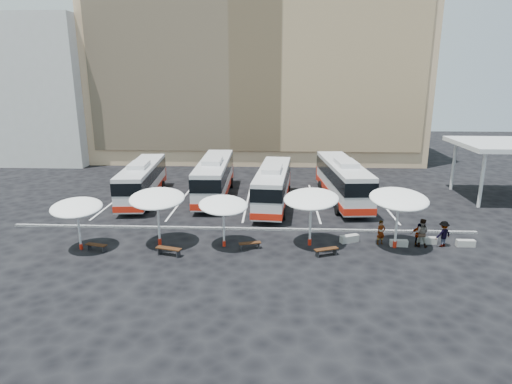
{
  "coord_description": "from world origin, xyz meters",
  "views": [
    {
      "loc": [
        2.47,
        -29.02,
        10.92
      ],
      "look_at": [
        1.0,
        3.0,
        2.2
      ],
      "focal_mm": 30.0,
      "sensor_mm": 36.0,
      "label": 1
    }
  ],
  "objects_px": {
    "conc_bench_1": "(399,243)",
    "passenger_2": "(418,235)",
    "bus_1": "(214,177)",
    "sunshade_4": "(399,199)",
    "sunshade_3": "(311,199)",
    "passenger_0": "(381,232)",
    "bus_0": "(142,180)",
    "conc_bench_2": "(427,240)",
    "wood_bench_0": "(96,246)",
    "conc_bench_0": "(349,239)",
    "wood_bench_2": "(250,244)",
    "wood_bench_3": "(326,250)",
    "sunshade_1": "(157,199)",
    "passenger_1": "(422,233)",
    "wood_bench_1": "(169,250)",
    "bus_2": "(273,185)",
    "conc_bench_3": "(466,243)",
    "bus_3": "(343,179)",
    "sunshade_0": "(77,208)",
    "sunshade_2": "(223,205)"
  },
  "relations": [
    {
      "from": "sunshade_1",
      "to": "sunshade_3",
      "type": "distance_m",
      "value": 10.03
    },
    {
      "from": "sunshade_1",
      "to": "passenger_0",
      "type": "height_order",
      "value": "sunshade_1"
    },
    {
      "from": "bus_0",
      "to": "passenger_1",
      "type": "distance_m",
      "value": 23.97
    },
    {
      "from": "sunshade_3",
      "to": "conc_bench_3",
      "type": "height_order",
      "value": "sunshade_3"
    },
    {
      "from": "sunshade_3",
      "to": "passenger_0",
      "type": "bearing_deg",
      "value": 4.73
    },
    {
      "from": "wood_bench_0",
      "to": "conc_bench_2",
      "type": "bearing_deg",
      "value": 5.83
    },
    {
      "from": "wood_bench_2",
      "to": "passenger_2",
      "type": "bearing_deg",
      "value": 5.02
    },
    {
      "from": "wood_bench_0",
      "to": "wood_bench_3",
      "type": "bearing_deg",
      "value": -0.48
    },
    {
      "from": "bus_0",
      "to": "sunshade_3",
      "type": "xyz_separation_m",
      "value": [
        14.36,
        -10.27,
        1.36
      ]
    },
    {
      "from": "sunshade_3",
      "to": "conc_bench_0",
      "type": "xyz_separation_m",
      "value": [
        2.74,
        0.64,
        -2.95
      ]
    },
    {
      "from": "bus_1",
      "to": "sunshade_4",
      "type": "xyz_separation_m",
      "value": [
        13.52,
        -11.56,
        1.35
      ]
    },
    {
      "from": "wood_bench_0",
      "to": "conc_bench_0",
      "type": "height_order",
      "value": "conc_bench_0"
    },
    {
      "from": "sunshade_2",
      "to": "conc_bench_0",
      "type": "relative_size",
      "value": 3.25
    },
    {
      "from": "wood_bench_3",
      "to": "conc_bench_3",
      "type": "distance_m",
      "value": 9.61
    },
    {
      "from": "conc_bench_3",
      "to": "passenger_2",
      "type": "relative_size",
      "value": 0.74
    },
    {
      "from": "conc_bench_1",
      "to": "passenger_2",
      "type": "distance_m",
      "value": 1.36
    },
    {
      "from": "wood_bench_0",
      "to": "passenger_1",
      "type": "distance_m",
      "value": 21.22
    },
    {
      "from": "sunshade_1",
      "to": "conc_bench_2",
      "type": "xyz_separation_m",
      "value": [
        17.96,
        0.99,
        -2.97
      ]
    },
    {
      "from": "bus_1",
      "to": "conc_bench_1",
      "type": "height_order",
      "value": "bus_1"
    },
    {
      "from": "wood_bench_0",
      "to": "passenger_1",
      "type": "height_order",
      "value": "passenger_1"
    },
    {
      "from": "sunshade_3",
      "to": "wood_bench_1",
      "type": "distance_m",
      "value": 9.64
    },
    {
      "from": "conc_bench_1",
      "to": "bus_0",
      "type": "bearing_deg",
      "value": 153.19
    },
    {
      "from": "bus_2",
      "to": "passenger_2",
      "type": "height_order",
      "value": "bus_2"
    },
    {
      "from": "passenger_2",
      "to": "wood_bench_0",
      "type": "bearing_deg",
      "value": -162.09
    },
    {
      "from": "sunshade_2",
      "to": "wood_bench_0",
      "type": "relative_size",
      "value": 2.86
    },
    {
      "from": "sunshade_4",
      "to": "conc_bench_2",
      "type": "relative_size",
      "value": 3.34
    },
    {
      "from": "bus_0",
      "to": "conc_bench_2",
      "type": "height_order",
      "value": "bus_0"
    },
    {
      "from": "bus_0",
      "to": "sunshade_1",
      "type": "distance_m",
      "value": 11.58
    },
    {
      "from": "wood_bench_2",
      "to": "passenger_0",
      "type": "xyz_separation_m",
      "value": [
        8.69,
        1.26,
        0.49
      ]
    },
    {
      "from": "sunshade_3",
      "to": "passenger_0",
      "type": "xyz_separation_m",
      "value": [
        4.75,
        0.39,
        -2.37
      ]
    },
    {
      "from": "wood_bench_1",
      "to": "conc_bench_2",
      "type": "height_order",
      "value": "wood_bench_1"
    },
    {
      "from": "sunshade_1",
      "to": "wood_bench_3",
      "type": "relative_size",
      "value": 2.64
    },
    {
      "from": "wood_bench_2",
      "to": "conc_bench_0",
      "type": "height_order",
      "value": "conc_bench_0"
    },
    {
      "from": "sunshade_3",
      "to": "passenger_1",
      "type": "bearing_deg",
      "value": 0.53
    },
    {
      "from": "sunshade_3",
      "to": "conc_bench_2",
      "type": "height_order",
      "value": "sunshade_3"
    },
    {
      "from": "wood_bench_3",
      "to": "passenger_0",
      "type": "height_order",
      "value": "passenger_0"
    },
    {
      "from": "passenger_1",
      "to": "passenger_0",
      "type": "bearing_deg",
      "value": 12.74
    },
    {
      "from": "bus_3",
      "to": "conc_bench_3",
      "type": "distance_m",
      "value": 12.5
    },
    {
      "from": "conc_bench_3",
      "to": "bus_1",
      "type": "bearing_deg",
      "value": 148.64
    },
    {
      "from": "conc_bench_3",
      "to": "wood_bench_0",
      "type": "bearing_deg",
      "value": -175.64
    },
    {
      "from": "conc_bench_0",
      "to": "passenger_1",
      "type": "distance_m",
      "value": 4.66
    },
    {
      "from": "sunshade_2",
      "to": "conc_bench_0",
      "type": "xyz_separation_m",
      "value": [
        8.42,
        1.11,
        -2.6
      ]
    },
    {
      "from": "bus_3",
      "to": "conc_bench_1",
      "type": "height_order",
      "value": "bus_3"
    },
    {
      "from": "sunshade_3",
      "to": "wood_bench_1",
      "type": "xyz_separation_m",
      "value": [
        -8.98,
        -2.14,
        -2.8
      ]
    },
    {
      "from": "sunshade_3",
      "to": "passenger_0",
      "type": "distance_m",
      "value": 5.32
    },
    {
      "from": "passenger_1",
      "to": "passenger_2",
      "type": "xyz_separation_m",
      "value": [
        -0.2,
        0.04,
        -0.17
      ]
    },
    {
      "from": "bus_2",
      "to": "bus_0",
      "type": "bearing_deg",
      "value": 178.5
    },
    {
      "from": "bus_3",
      "to": "conc_bench_3",
      "type": "relative_size",
      "value": 10.53
    },
    {
      "from": "wood_bench_0",
      "to": "wood_bench_1",
      "type": "relative_size",
      "value": 0.86
    },
    {
      "from": "sunshade_0",
      "to": "passenger_0",
      "type": "relative_size",
      "value": 2.45
    }
  ]
}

